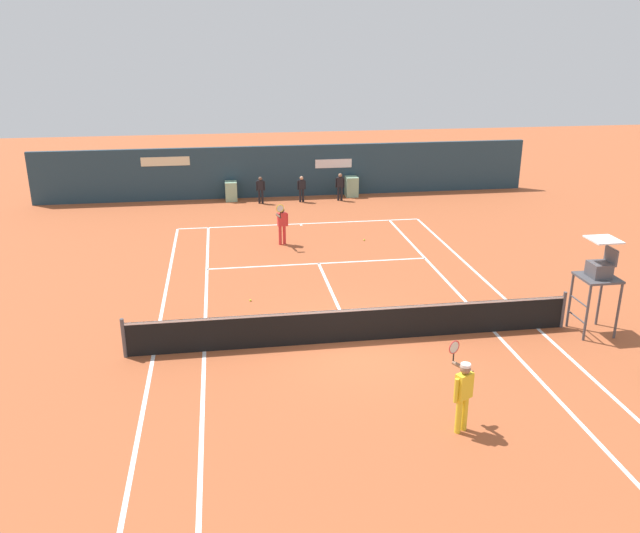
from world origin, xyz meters
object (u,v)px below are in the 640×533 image
Objects in this scene: player_on_baseline at (282,222)px; ball_kid_centre_post at (340,185)px; tennis_ball_mid_court at (250,300)px; ball_kid_left_post at (261,188)px; ball_kid_right_post at (302,187)px; umpire_chair at (599,273)px; player_near_side at (463,390)px; tennis_ball_by_sideline at (364,240)px.

player_on_baseline is 7.63m from ball_kid_centre_post.
player_on_baseline is at bearing 74.61° from tennis_ball_mid_court.
tennis_ball_mid_court is (-5.10, -12.40, -0.76)m from ball_kid_centre_post.
ball_kid_centre_post reaches higher than tennis_ball_mid_court.
ball_kid_right_post is at bearing -172.85° from ball_kid_left_post.
umpire_chair is 12.11m from player_on_baseline.
ball_kid_left_post is 12.47m from tennis_ball_mid_court.
ball_kid_centre_post is (3.54, 6.76, -0.13)m from player_on_baseline.
player_near_side is at bearing 89.40° from player_on_baseline.
player_near_side is 1.33× the size of ball_kid_centre_post.
tennis_ball_by_sideline is at bearing 49.29° from tennis_ball_mid_court.
tennis_ball_mid_court is at bearing 63.66° from player_on_baseline.
tennis_ball_by_sideline is (3.30, 0.00, -0.88)m from player_on_baseline.
umpire_chair is at bearing 123.97° from ball_kid_left_post.
ball_kid_right_post is 7.00m from tennis_ball_by_sideline.
ball_kid_centre_post is 13.43m from tennis_ball_mid_court.
ball_kid_left_post is (-2.83, 20.08, -0.19)m from player_near_side.
ball_kid_centre_post reaches higher than ball_kid_right_post.
ball_kid_left_post is 3.94m from ball_kid_centre_post.
ball_kid_right_post is 19.00× the size of tennis_ball_mid_court.
tennis_ball_by_sideline is (3.70, -6.76, -0.73)m from ball_kid_left_post.
player_on_baseline is (-7.72, 9.30, -0.84)m from umpire_chair.
umpire_chair is at bearing -21.53° from tennis_ball_mid_court.
tennis_ball_by_sideline is at bearing 96.70° from ball_kid_centre_post.
umpire_chair is 16.62m from ball_kid_centre_post.
tennis_ball_mid_court is at bearing 66.23° from ball_kid_right_post.
player_near_side is 1.37× the size of ball_kid_left_post.
ball_kid_right_post is 0.94× the size of ball_kid_centre_post.
ball_kid_right_post is at bearing 20.81° from umpire_chair.
ball_kid_centre_post is 6.80m from tennis_ball_by_sideline.
tennis_ball_mid_court is at bearing -130.71° from tennis_ball_by_sideline.
tennis_ball_by_sideline is (1.69, -6.76, -0.71)m from ball_kid_right_post.
player_on_baseline is at bearing 67.12° from ball_kid_right_post.
tennis_ball_by_sideline is (-0.24, -6.76, -0.76)m from ball_kid_centre_post.
player_on_baseline reaches higher than ball_kid_centre_post.
tennis_ball_mid_court is 7.44m from tennis_ball_by_sideline.
umpire_chair is at bearing 113.33° from ball_kid_centre_post.
umpire_chair reaches higher than ball_kid_centre_post.
player_on_baseline is 25.86× the size of tennis_ball_mid_court.
tennis_ball_by_sideline is at bearing 59.61° from player_near_side.
ball_kid_left_post is at bearing -9.43° from ball_kid_right_post.
umpire_chair is 40.06× the size of tennis_ball_mid_court.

